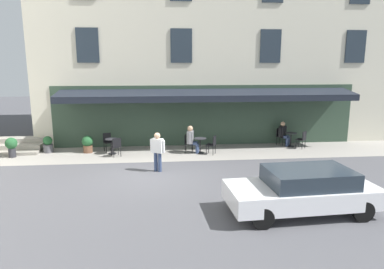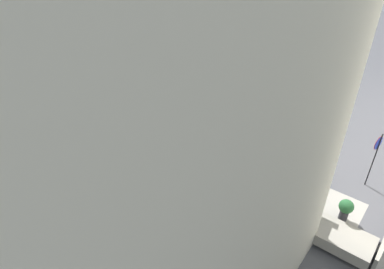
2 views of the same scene
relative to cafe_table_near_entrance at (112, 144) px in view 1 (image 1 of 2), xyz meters
The scene contains 20 objects.
ground_plane 3.94m from the cafe_table_near_entrance, 117.97° to the left, with size 70.00×70.00×0.00m, color #4C4C51.
sidewalk_cafe_terrace 5.11m from the cafe_table_near_entrance, behind, with size 20.50×3.20×0.01m, color gray.
cafe_building_facade 10.93m from the cafe_table_near_entrance, 134.01° to the right, with size 20.00×10.70×15.00m.
back_alley_steps 4.91m from the cafe_table_near_entrance, 13.48° to the right, with size 2.40×1.75×0.60m.
cafe_table_near_entrance is the anchor object (origin of this frame).
cafe_chair_black_kerbside 0.63m from the cafe_table_near_entrance, 116.76° to the left, with size 0.54×0.54×0.91m.
cafe_chair_black_back_row 0.63m from the cafe_table_near_entrance, 64.43° to the right, with size 0.53×0.53×0.91m.
cafe_table_mid_terrace 4.29m from the cafe_table_near_entrance, behind, with size 0.60×0.60×0.75m.
cafe_chair_black_facing_street 4.87m from the cafe_table_near_entrance, behind, with size 0.54×0.54×0.91m.
cafe_chair_black_under_awning 3.66m from the cafe_table_near_entrance, behind, with size 0.47×0.47×0.91m.
cafe_table_streetside 9.23m from the cafe_table_near_entrance, behind, with size 0.60×0.60×0.75m.
cafe_chair_black_corner_right 9.63m from the cafe_table_near_entrance, behind, with size 0.57×0.57×0.91m.
cafe_chair_black_corner_left 8.82m from the cafe_table_near_entrance, behind, with size 0.57×0.57×0.91m.
seated_patron_in_black 8.96m from the cafe_table_near_entrance, behind, with size 0.62×0.62×1.29m.
seated_companion_in_grey 3.88m from the cafe_table_near_entrance, behind, with size 0.63×0.69×1.35m.
walking_pedestrian_in_white 3.76m from the cafe_table_near_entrance, 126.49° to the left, with size 0.60×0.45×1.60m.
potted_plant_entrance_right 4.58m from the cafe_table_near_entrance, ahead, with size 0.54×0.54×0.94m.
potted_plant_mid_terrace 3.23m from the cafe_table_near_entrance, 10.51° to the right, with size 0.46×0.46×0.81m.
potted_plant_by_steps 1.28m from the cafe_table_near_entrance, 17.39° to the right, with size 0.54×0.54×0.85m.
parked_car_white 9.82m from the cafe_table_near_entrance, 131.04° to the left, with size 4.40×2.04×1.33m.
Camera 1 is at (-0.49, 13.11, 4.30)m, focal length 32.30 mm.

